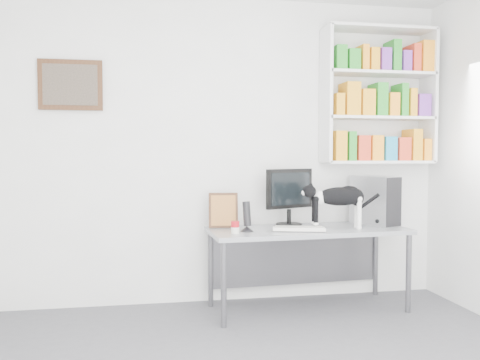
# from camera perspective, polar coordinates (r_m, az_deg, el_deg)

# --- Properties ---
(room) EXTENTS (4.01, 4.01, 2.70)m
(room) POSITION_cam_1_polar(r_m,az_deg,el_deg) (2.58, 4.76, 3.49)
(room) COLOR #4A4A4E
(room) RESTS_ON ground
(bookshelf) EXTENTS (1.03, 0.28, 1.24)m
(bookshelf) POSITION_cam_1_polar(r_m,az_deg,el_deg) (4.84, 15.27, 9.09)
(bookshelf) COLOR silver
(bookshelf) RESTS_ON room
(wall_art) EXTENTS (0.52, 0.04, 0.42)m
(wall_art) POSITION_cam_1_polar(r_m,az_deg,el_deg) (4.54, -18.49, 10.09)
(wall_art) COLOR #4F3119
(wall_art) RESTS_ON room
(desk) EXTENTS (1.70, 0.74, 0.69)m
(desk) POSITION_cam_1_polar(r_m,az_deg,el_deg) (4.41, 7.61, -9.86)
(desk) COLOR gray
(desk) RESTS_ON room
(monitor) EXTENTS (0.53, 0.39, 0.51)m
(monitor) POSITION_cam_1_polar(r_m,az_deg,el_deg) (4.45, 5.53, -1.89)
(monitor) COLOR black
(monitor) RESTS_ON desk
(keyboard) EXTENTS (0.45, 0.26, 0.03)m
(keyboard) POSITION_cam_1_polar(r_m,az_deg,el_deg) (4.20, 6.62, -5.46)
(keyboard) COLOR silver
(keyboard) RESTS_ON desk
(pc_tower) EXTENTS (0.34, 0.47, 0.43)m
(pc_tower) POSITION_cam_1_polar(r_m,az_deg,el_deg) (4.68, 14.86, -2.20)
(pc_tower) COLOR silver
(pc_tower) RESTS_ON desk
(speaker) EXTENTS (0.14, 0.14, 0.25)m
(speaker) POSITION_cam_1_polar(r_m,az_deg,el_deg) (4.13, 0.77, -4.04)
(speaker) COLOR black
(speaker) RESTS_ON desk
(leaning_print) EXTENTS (0.26, 0.13, 0.31)m
(leaning_print) POSITION_cam_1_polar(r_m,az_deg,el_deg) (4.33, -1.89, -3.35)
(leaning_print) COLOR #4F3119
(leaning_print) RESTS_ON desk
(soup_can) EXTENTS (0.08, 0.08, 0.10)m
(soup_can) POSITION_cam_1_polar(r_m,az_deg,el_deg) (4.03, -0.55, -5.34)
(soup_can) COLOR #A70E17
(soup_can) RESTS_ON desk
(cat) EXTENTS (0.61, 0.22, 0.37)m
(cat) POSITION_cam_1_polar(r_m,az_deg,el_deg) (4.35, 10.98, -2.99)
(cat) COLOR black
(cat) RESTS_ON desk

